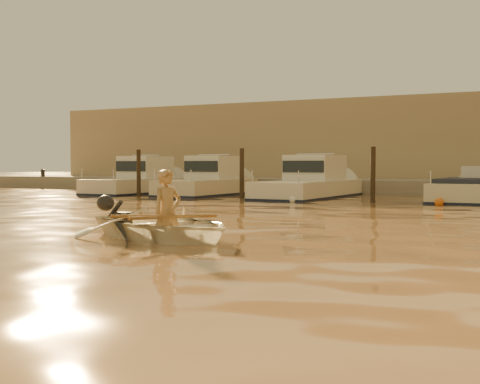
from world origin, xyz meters
The scene contains 19 objects.
ground_plane centered at (0.00, 0.00, 0.00)m, with size 160.00×160.00×0.00m, color brown.
dinghy centered at (-0.23, 0.57, 0.24)m, with size 2.49×3.49×0.72m, color white.
person centered at (-0.14, 0.53, 0.49)m, with size 0.57×0.38×1.57m, color #9E7B4F.
outboard_motor centered at (-1.62, 1.13, 0.28)m, with size 0.90×0.40×0.70m, color black, non-canonical shape.
oar_port centered at (0.00, 0.48, 0.42)m, with size 0.06×0.06×2.10m, color olive.
oar_starboard centered at (-0.18, 0.55, 0.42)m, with size 0.06×0.06×2.10m, color brown.
moored_boat_0 centered at (-12.15, 16.00, 0.62)m, with size 2.16×6.89×1.75m, color beige, non-canonical shape.
moored_boat_1 centered at (-8.38, 16.00, 0.62)m, with size 2.21×6.58×1.75m, color beige, non-canonical shape.
moored_boat_2 centered at (-3.53, 16.00, 0.62)m, with size 2.33×7.78×1.75m, color silver, non-canonical shape.
moored_boat_3 centered at (2.76, 16.00, 0.22)m, with size 2.13×6.14×0.95m, color beige, non-canonical shape.
piling_0 centered at (-10.50, 13.80, 0.90)m, with size 0.18×0.18×2.20m, color #2D2319.
piling_1 centered at (-5.50, 13.80, 0.90)m, with size 0.18×0.18×2.20m, color #2D2319.
piling_2 centered at (-0.20, 13.80, 0.90)m, with size 0.18×0.18×2.20m, color #2D2319.
fender_a centered at (-11.77, 13.56, 0.10)m, with size 0.30×0.30×0.30m, color white.
fender_b centered at (-7.87, 13.26, 0.10)m, with size 0.30×0.30×0.30m, color red.
fender_c centered at (-2.78, 12.59, 0.10)m, with size 0.30×0.30×0.30m, color white.
fender_d centered at (2.25, 13.18, 0.10)m, with size 0.30×0.30×0.30m, color orange.
quay centered at (0.00, 21.50, 0.15)m, with size 52.00×4.00×1.00m, color gray.
waterfront_building centered at (0.00, 27.00, 2.40)m, with size 46.00×7.00×4.80m, color #9E8466.
Camera 1 is at (6.66, -9.60, 1.37)m, focal length 50.00 mm.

